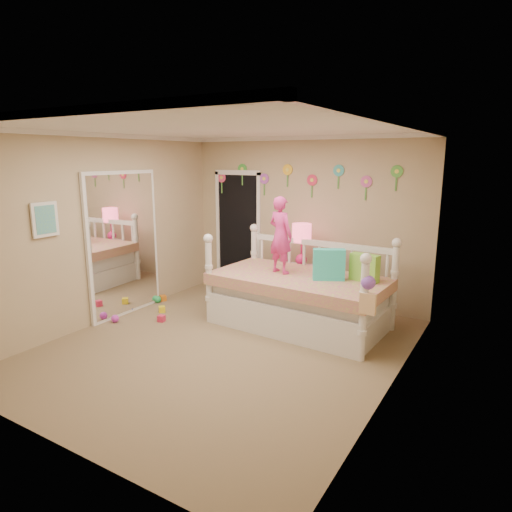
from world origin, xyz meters
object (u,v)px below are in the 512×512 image
Objects in this scene: child at (281,235)px; nightstand at (301,286)px; table_lamp at (302,238)px; daybed at (299,281)px.

child is 1.58× the size of nightstand.
child reaches higher than table_lamp.
daybed is 3.55× the size of nightstand.
daybed is 0.67m from child.
child reaches higher than nightstand.
daybed reaches higher than nightstand.
table_lamp is at bearing 116.46° from daybed.
daybed is at bearing -73.92° from nightstand.
daybed is at bearing -165.72° from child.
child reaches higher than daybed.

